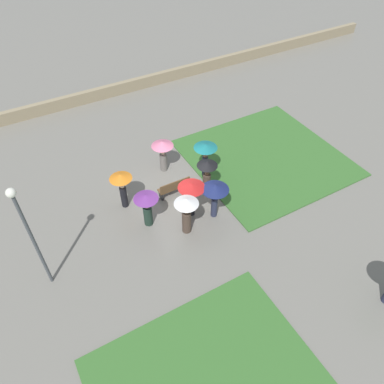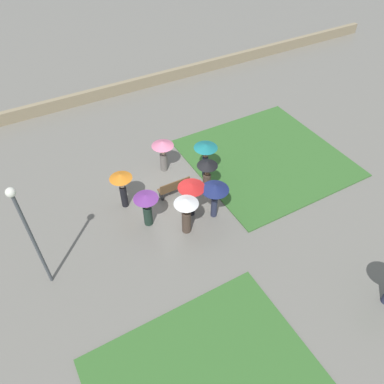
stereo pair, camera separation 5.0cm
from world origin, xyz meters
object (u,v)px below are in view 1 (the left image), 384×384
crowd_person_teal (205,152)px  lamp_post (28,228)px  crowd_person_black (207,172)px  crowd_person_pink (163,149)px  crowd_person_orange (122,183)px  crowd_person_red (192,190)px  crowd_person_purple (147,204)px  crowd_person_white (186,210)px  park_bench (174,187)px  crowd_person_navy (215,191)px

crowd_person_teal → lamp_post: bearing=72.2°
crowd_person_black → crowd_person_pink: 2.68m
crowd_person_orange → crowd_person_red: 3.11m
crowd_person_teal → crowd_person_purple: bearing=78.4°
lamp_post → crowd_person_purple: lamp_post is taller
crowd_person_red → crowd_person_white: (0.67, 0.75, -0.16)m
park_bench → crowd_person_red: (-0.09, 1.50, 1.02)m
crowd_person_pink → crowd_person_black: bearing=-29.9°
lamp_post → crowd_person_purple: 4.94m
crowd_person_white → crowd_person_orange: bearing=-64.2°
park_bench → crowd_person_red: bearing=93.9°
crowd_person_purple → crowd_person_teal: 4.11m
park_bench → crowd_person_pink: 2.10m
lamp_post → crowd_person_white: size_ratio=2.53×
crowd_person_black → crowd_person_pink: (1.05, -2.46, 0.08)m
park_bench → crowd_person_orange: (2.32, -0.47, 0.93)m
lamp_post → crowd_person_orange: bearing=-149.5°
crowd_person_purple → crowd_person_red: (-1.92, 0.43, 0.28)m
crowd_person_black → crowd_person_white: 2.61m
crowd_person_orange → crowd_person_white: 3.23m
lamp_post → crowd_person_teal: lamp_post is taller
crowd_person_red → lamp_post: bearing=-167.0°
crowd_person_purple → crowd_person_black: 3.29m
park_bench → crowd_person_navy: bearing=114.4°
crowd_person_orange → crowd_person_navy: 4.11m
crowd_person_purple → crowd_person_red: bearing=-46.9°
park_bench → crowd_person_orange: bearing=-11.1°
crowd_person_purple → crowd_person_teal: (-3.80, -1.55, 0.28)m
crowd_person_black → crowd_person_pink: crowd_person_black is taller
park_bench → crowd_person_red: size_ratio=0.83×
crowd_person_teal → crowd_person_navy: bearing=123.8°
crowd_person_orange → crowd_person_red: (-2.41, 1.97, 0.09)m
crowd_person_purple → crowd_person_teal: bearing=-12.1°
crowd_person_navy → crowd_person_teal: bearing=-109.5°
crowd_person_teal → park_bench: bearing=70.0°
lamp_post → crowd_person_red: lamp_post is taller
crowd_person_pink → crowd_person_purple: bearing=-89.7°
crowd_person_teal → crowd_person_white: bearing=103.3°
park_bench → lamp_post: size_ratio=0.31×
park_bench → crowd_person_pink: size_ratio=0.87×
lamp_post → crowd_person_orange: (-4.01, -2.36, -1.70)m
lamp_post → crowd_person_black: 8.08m
crowd_person_red → crowd_person_black: bearing=44.1°
crowd_person_black → crowd_person_red: (1.33, 0.92, 0.26)m
lamp_post → crowd_person_red: (-6.42, -0.39, -1.62)m
crowd_person_orange → crowd_person_teal: (-4.29, -0.01, 0.09)m
park_bench → crowd_person_pink: crowd_person_pink is taller
crowd_person_white → crowd_person_black: bearing=-147.0°
lamp_post → crowd_person_teal: bearing=-164.1°
crowd_person_black → crowd_person_teal: 1.22m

